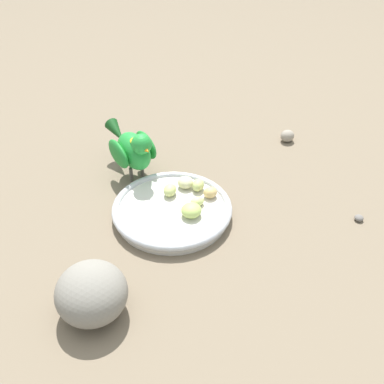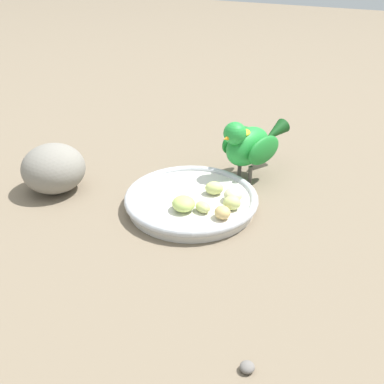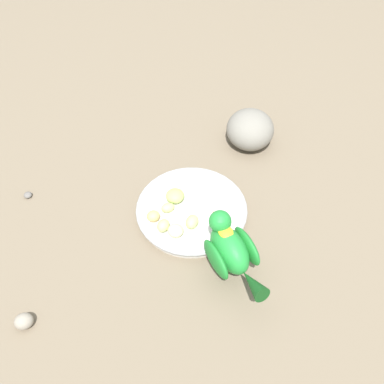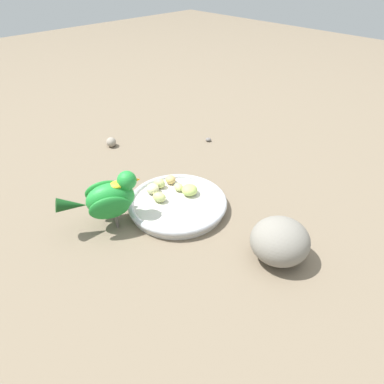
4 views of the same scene
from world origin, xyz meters
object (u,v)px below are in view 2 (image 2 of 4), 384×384
Objects in this scene: apple_piece_2 at (203,207)px; apple_piece_3 at (234,194)px; apple_piece_5 at (222,212)px; parrot at (249,144)px; rock_large at (54,168)px; pebble_1 at (247,367)px; feeding_bowl at (191,200)px; apple_piece_1 at (232,203)px; apple_piece_0 at (184,204)px; apple_piece_4 at (214,188)px.

apple_piece_2 is 0.06m from apple_piece_3.
apple_piece_5 is 0.17m from parrot.
rock_large is (0.01, 0.30, 0.01)m from apple_piece_5.
feeding_bowl is at bearing 32.10° from pebble_1.
apple_piece_5 is at bearing 24.55° from pebble_1.
apple_piece_1 reaches higher than pebble_1.
parrot is 10.02× the size of pebble_1.
apple_piece_1 is 0.04m from apple_piece_2.
apple_piece_0 reaches higher than apple_piece_4.
parrot is (0.10, -0.03, 0.04)m from apple_piece_4.
apple_piece_0 reaches higher than apple_piece_3.
feeding_bowl is 5.99× the size of apple_piece_0.
apple_piece_1 reaches higher than apple_piece_2.
parrot reaches higher than apple_piece_2.
apple_piece_1 and apple_piece_3 have the same top height.
apple_piece_0 is 0.22× the size of parrot.
feeding_bowl is 7.17× the size of apple_piece_4.
apple_piece_0 is at bearing -91.65° from rock_large.
pebble_1 is (-0.28, -0.18, -0.01)m from feeding_bowl.
parrot is (0.13, -0.05, 0.05)m from feeding_bowl.
apple_piece_3 is 0.04m from apple_piece_4.
apple_piece_4 reaches higher than pebble_1.
apple_piece_5 is at bearing 170.63° from apple_piece_1.
apple_piece_5 is 0.30m from rock_large.
apple_piece_5 is at bearing -89.32° from apple_piece_0.
apple_piece_3 is 1.17× the size of apple_piece_5.
apple_piece_4 is 0.28× the size of rock_large.
apple_piece_1 and apple_piece_4 have the same top height.
apple_piece_4 reaches higher than apple_piece_5.
apple_piece_0 is at bearing 114.25° from apple_piece_1.
pebble_1 is at bearing -154.43° from apple_piece_4.
parrot reaches higher than apple_piece_5.
apple_piece_1 is 1.08× the size of apple_piece_5.
apple_piece_0 is at bearing -175.39° from feeding_bowl.
apple_piece_3 is at bearing 20.37° from pebble_1.
apple_piece_2 is at bearing -177.48° from apple_piece_4.
apple_piece_3 reaches higher than feeding_bowl.
apple_piece_4 is (0.03, 0.04, -0.00)m from apple_piece_1.
apple_piece_4 is at bearing 2.52° from apple_piece_2.
apple_piece_2 is at bearing -76.48° from apple_piece_0.
rock_large is (-0.02, 0.31, 0.01)m from apple_piece_1.
pebble_1 is at bearing -147.90° from feeding_bowl.
apple_piece_0 is 0.06m from apple_piece_5.
feeding_bowl is 0.04m from apple_piece_4.
apple_piece_3 is 1.82× the size of pebble_1.
parrot reaches higher than feeding_bowl.
pebble_1 is at bearing -121.10° from rock_large.
pebble_1 is (-0.31, -0.15, -0.02)m from apple_piece_4.
pebble_1 is (-0.24, -0.17, -0.02)m from apple_piece_0.
feeding_bowl is at bearing 44.85° from apple_piece_2.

